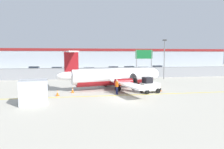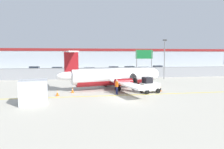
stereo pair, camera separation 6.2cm
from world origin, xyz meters
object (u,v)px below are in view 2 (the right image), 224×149
baggage_tug (149,86)px  parked_car_2 (69,70)px  parked_car_6 (143,70)px  parked_car_7 (157,68)px  commuter_airplane (115,77)px  traffic_cone_far_left (57,93)px  cargo_container (34,92)px  parked_car_1 (58,70)px  ground_crew_worker (117,86)px  parked_car_3 (90,71)px  traffic_cone_near_left (160,89)px  traffic_cone_near_right (73,90)px  parked_car_5 (129,69)px  parked_car_0 (34,70)px  parked_car_4 (113,70)px  apron_light_pole (164,56)px  highway_sign (144,57)px  traffic_cone_far_right (121,84)px

baggage_tug → parked_car_2: bearing=97.7°
baggage_tug → parked_car_6: size_ratio=0.59×
parked_car_7 → commuter_airplane: bearing=57.9°
traffic_cone_far_left → parked_car_7: (22.85, 28.25, 0.58)m
cargo_container → parked_car_6: cargo_container is taller
cargo_container → parked_car_1: 29.12m
ground_crew_worker → parked_car_3: size_ratio=0.39×
traffic_cone_near_left → traffic_cone_near_right: size_ratio=1.00×
parked_car_5 → cargo_container: bearing=58.5°
cargo_container → parked_car_0: size_ratio=0.63×
traffic_cone_far_left → parked_car_7: 36.34m
parked_car_4 → parked_car_2: bearing=-3.3°
parked_car_7 → parked_car_2: bearing=3.9°
traffic_cone_far_left → apron_light_pole: apron_light_pole is taller
traffic_cone_far_left → apron_light_pole: (17.85, 12.50, 3.99)m
baggage_tug → cargo_container: size_ratio=0.93×
parked_car_6 → parked_car_7: size_ratio=1.02×
parked_car_4 → highway_sign: highway_sign is taller
parked_car_0 → parked_car_5: size_ratio=1.00×
commuter_airplane → parked_car_3: 19.58m
parked_car_6 → apron_light_pole: size_ratio=0.59×
traffic_cone_far_right → parked_car_5: parked_car_5 is taller
traffic_cone_near_right → parked_car_0: parked_car_0 is taller
cargo_container → parked_car_4: 31.79m
parked_car_1 → highway_sign: size_ratio=0.78×
ground_crew_worker → traffic_cone_near_right: 5.35m
parked_car_2 → parked_car_4: size_ratio=1.01×
parked_car_3 → apron_light_pole: size_ratio=0.60×
ground_crew_worker → traffic_cone_near_left: 5.81m
ground_crew_worker → parked_car_5: (8.06, 26.49, -0.06)m
parked_car_0 → parked_car_7: (31.49, -0.79, 0.00)m
traffic_cone_near_right → parked_car_6: (15.63, 21.14, 0.58)m
parked_car_3 → parked_car_6: same height
parked_car_6 → traffic_cone_far_left: bearing=49.7°
traffic_cone_far_left → parked_car_4: 27.97m
commuter_airplane → apron_light_pole: apron_light_pole is taller
parked_car_2 → parked_car_5: bearing=1.4°
traffic_cone_near_right → parked_car_3: (3.11, 21.49, 0.58)m
baggage_tug → parked_car_2: baggage_tug is taller
ground_crew_worker → parked_car_7: (16.27, 28.45, -0.06)m
parked_car_4 → parked_car_7: (12.35, 2.33, 0.00)m
parked_car_2 → parked_car_1: bearing=-151.0°
cargo_container → traffic_cone_near_right: cargo_container is taller
commuter_airplane → traffic_cone_near_left: bearing=-40.5°
parked_car_2 → apron_light_pole: bearing=-35.1°
baggage_tug → traffic_cone_near_right: baggage_tug is taller
parked_car_4 → parked_car_7: size_ratio=1.01×
cargo_container → traffic_cone_far_right: size_ratio=4.23×
baggage_tug → ground_crew_worker: baggage_tug is taller
traffic_cone_far_right → parked_car_2: parked_car_2 is taller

